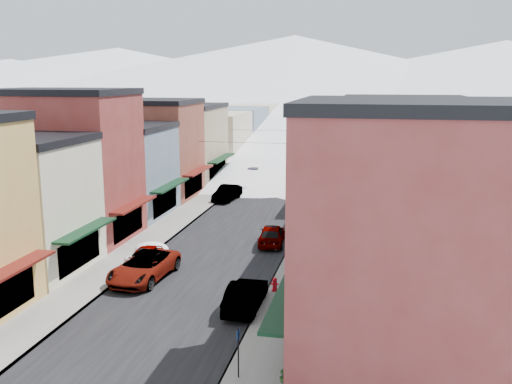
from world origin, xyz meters
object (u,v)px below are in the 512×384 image
at_px(car_white_suv, 144,267).
at_px(car_dark_hatch, 227,193).
at_px(streetlamp_near, 296,213).
at_px(trash_can, 309,224).
at_px(car_green_sedan, 246,295).
at_px(car_silver_sedan, 144,259).
at_px(fire_hydrant, 275,285).

relative_size(car_white_suv, car_dark_hatch, 1.27).
bearing_deg(streetlamp_near, car_dark_hatch, 121.92).
distance_m(car_dark_hatch, trash_can, 15.11).
xyz_separation_m(car_green_sedan, streetlamp_near, (1.13, 13.19, 1.89)).
distance_m(trash_can, streetlamp_near, 5.09).
bearing_deg(streetlamp_near, car_white_suv, -132.50).
height_order(car_white_suv, car_green_sedan, car_white_suv).
xyz_separation_m(car_dark_hatch, trash_can, (10.33, -11.02, -0.19)).
distance_m(car_white_suv, car_dark_hatch, 25.38).
bearing_deg(car_green_sedan, streetlamp_near, -95.24).
xyz_separation_m(car_silver_sedan, car_dark_hatch, (0.00, 23.45, 0.06)).
bearing_deg(car_white_suv, car_dark_hatch, 96.54).
relative_size(car_green_sedan, streetlamp_near, 1.25).
height_order(car_green_sedan, streetlamp_near, streetlamp_near).
xyz_separation_m(car_white_suv, fire_hydrant, (9.06, -0.67, -0.34)).
height_order(car_dark_hatch, fire_hydrant, car_dark_hatch).
height_order(car_white_suv, trash_can, car_white_suv).
bearing_deg(car_white_suv, fire_hydrant, 0.51).
relative_size(fire_hydrant, streetlamp_near, 0.22).
xyz_separation_m(car_white_suv, car_silver_sedan, (-0.80, 1.92, -0.11)).
relative_size(fire_hydrant, trash_can, 0.91).
xyz_separation_m(fire_hydrant, trash_can, (0.47, 15.02, 0.09)).
distance_m(car_silver_sedan, streetlamp_near, 12.64).
distance_m(car_silver_sedan, car_dark_hatch, 23.45).
relative_size(car_silver_sedan, streetlamp_near, 1.12).
distance_m(car_white_suv, fire_hydrant, 9.09).
bearing_deg(fire_hydrant, streetlamp_near, 90.72).
bearing_deg(car_green_sedan, car_white_suv, -24.17).
relative_size(car_dark_hatch, trash_can, 5.22).
height_order(car_green_sedan, fire_hydrant, car_green_sedan).
relative_size(car_white_suv, car_green_sedan, 1.25).
bearing_deg(car_dark_hatch, fire_hydrant, -61.92).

